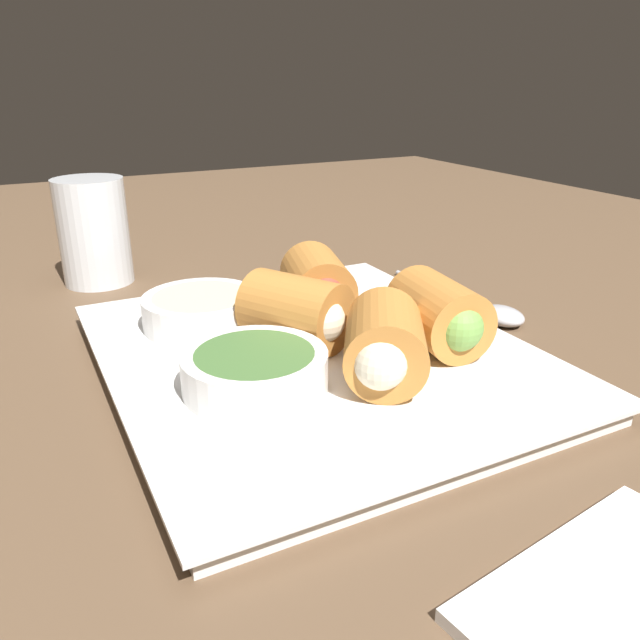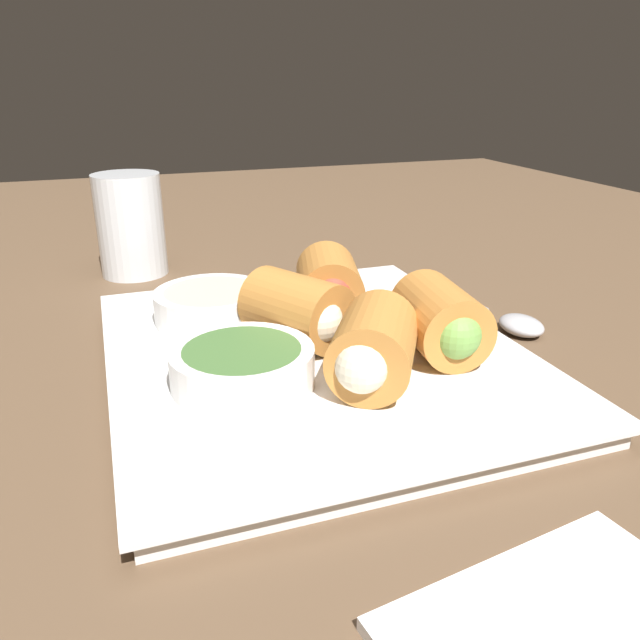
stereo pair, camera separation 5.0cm
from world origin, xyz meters
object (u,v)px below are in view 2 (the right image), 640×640
object	(u,v)px
dipping_bowl_far	(212,304)
spoon	(510,320)
drinking_glass	(131,225)
dipping_bowl_near	(243,365)
serving_plate	(320,356)

from	to	relation	value
dipping_bowl_far	spoon	world-z (taller)	dipping_bowl_far
spoon	drinking_glass	world-z (taller)	drinking_glass
dipping_bowl_near	spoon	world-z (taller)	dipping_bowl_near
drinking_glass	dipping_bowl_near	bearing A→B (deg)	-171.94
drinking_glass	dipping_bowl_far	bearing A→B (deg)	-166.89
serving_plate	dipping_bowl_far	bearing A→B (deg)	39.54
dipping_bowl_near	drinking_glass	xyz separation A→B (cm)	(28.80, 4.08, 2.03)
dipping_bowl_far	drinking_glass	world-z (taller)	drinking_glass
serving_plate	dipping_bowl_near	size ratio (longest dim) A/B	3.65
spoon	drinking_glass	bearing A→B (deg)	47.75
dipping_bowl_near	dipping_bowl_far	bearing A→B (deg)	-1.00
spoon	dipping_bowl_far	bearing A→B (deg)	76.39
dipping_bowl_near	drinking_glass	distance (cm)	29.16
serving_plate	dipping_bowl_far	xyz separation A→B (cm)	(6.93, 5.72, 1.95)
dipping_bowl_near	spoon	bearing A→B (deg)	-76.48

